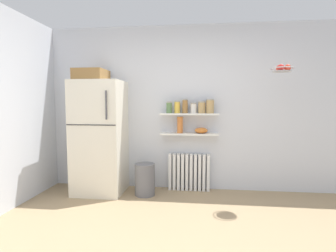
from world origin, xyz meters
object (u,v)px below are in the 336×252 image
object	(u,v)px
storage_jar_2	(185,106)
vase	(180,125)
storage_jar_3	(194,108)
storage_jar_4	(202,107)
storage_jar_1	(177,107)
trash_bin	(145,179)
hanging_fruit_basket	(282,68)
radiator	(189,172)
storage_jar_0	(169,107)
refrigerator	(99,135)
storage_jar_5	(210,106)
shelf_bowl	(201,130)

from	to	relation	value
storage_jar_2	vase	bearing A→B (deg)	-180.00
storage_jar_2	vase	world-z (taller)	storage_jar_2
storage_jar_3	storage_jar_4	xyz separation A→B (m)	(0.13, 0.00, 0.01)
storage_jar_2	storage_jar_4	size ratio (longest dim) A/B	1.20
storage_jar_1	trash_bin	bearing A→B (deg)	-148.55
storage_jar_4	hanging_fruit_basket	world-z (taller)	hanging_fruit_basket
storage_jar_2	vase	xyz separation A→B (m)	(-0.08, -0.00, -0.29)
radiator	hanging_fruit_basket	world-z (taller)	hanging_fruit_basket
storage_jar_4	storage_jar_0	bearing A→B (deg)	180.00
refrigerator	vase	size ratio (longest dim) A/B	7.36
refrigerator	hanging_fruit_basket	xyz separation A→B (m)	(2.60, -0.22, 0.94)
trash_bin	vase	bearing A→B (deg)	29.14
storage_jar_0	storage_jar_4	distance (m)	0.51
hanging_fruit_basket	storage_jar_4	bearing A→B (deg)	157.41
storage_jar_1	storage_jar_4	bearing A→B (deg)	0.00
storage_jar_0	storage_jar_2	size ratio (longest dim) A/B	0.82
refrigerator	storage_jar_5	distance (m)	1.76
refrigerator	storage_jar_3	world-z (taller)	refrigerator
storage_jar_0	shelf_bowl	xyz separation A→B (m)	(0.50, -0.00, -0.36)
storage_jar_5	shelf_bowl	distance (m)	0.40
storage_jar_0	vase	distance (m)	0.32
storage_jar_0	vase	bearing A→B (deg)	-0.00
trash_bin	storage_jar_1	bearing A→B (deg)	31.45
refrigerator	storage_jar_5	bearing A→B (deg)	7.29
refrigerator	hanging_fruit_basket	size ratio (longest dim) A/B	6.50
storage_jar_3	vase	bearing A→B (deg)	180.00
radiator	shelf_bowl	bearing A→B (deg)	-9.23
storage_jar_1	shelf_bowl	xyz separation A→B (m)	(0.37, 0.00, -0.36)
radiator	shelf_bowl	size ratio (longest dim) A/B	3.25
storage_jar_1	hanging_fruit_basket	distance (m)	1.57
refrigerator	shelf_bowl	world-z (taller)	refrigerator
storage_jar_0	hanging_fruit_basket	xyz separation A→B (m)	(1.54, -0.43, 0.52)
radiator	storage_jar_2	bearing A→B (deg)	-154.61
vase	storage_jar_4	bearing A→B (deg)	0.00
storage_jar_3	shelf_bowl	xyz separation A→B (m)	(0.12, 0.00, -0.34)
refrigerator	storage_jar_2	bearing A→B (deg)	9.36
storage_jar_5	shelf_bowl	bearing A→B (deg)	-180.00
shelf_bowl	hanging_fruit_basket	distance (m)	1.43
refrigerator	storage_jar_0	bearing A→B (deg)	11.55
storage_jar_0	radiator	bearing A→B (deg)	5.42
radiator	trash_bin	world-z (taller)	radiator
storage_jar_1	storage_jar_3	xyz separation A→B (m)	(0.25, 0.00, -0.02)
storage_jar_0	storage_jar_2	distance (m)	0.25
storage_jar_2	vase	size ratio (longest dim) A/B	0.86
storage_jar_5	vase	bearing A→B (deg)	-180.00
refrigerator	vase	world-z (taller)	refrigerator
storage_jar_4	storage_jar_2	bearing A→B (deg)	180.00
storage_jar_3	storage_jar_5	world-z (taller)	storage_jar_5
storage_jar_4	hanging_fruit_basket	xyz separation A→B (m)	(1.04, -0.43, 0.52)
storage_jar_1	vase	xyz separation A→B (m)	(0.04, 0.00, -0.28)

